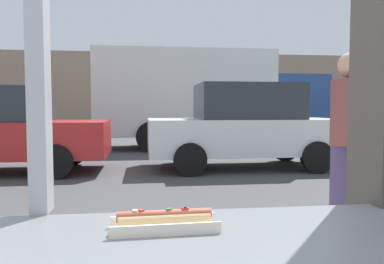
{
  "coord_description": "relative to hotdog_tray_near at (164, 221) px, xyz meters",
  "views": [
    {
      "loc": [
        0.29,
        -1.05,
        1.31
      ],
      "look_at": [
        0.79,
        2.83,
        1.06
      ],
      "focal_mm": 36.11,
      "sensor_mm": 36.0,
      "label": 1
    }
  ],
  "objects": [
    {
      "name": "parked_car_white",
      "position": [
        2.14,
        7.21,
        -0.13
      ],
      "size": [
        4.11,
        1.95,
        1.81
      ],
      "color": "silver",
      "rests_on": "ground"
    },
    {
      "name": "pedestrian",
      "position": [
        1.71,
        2.18,
        0.04
      ],
      "size": [
        0.32,
        0.32,
        1.63
      ],
      "color": "#473961",
      "rests_on": "sidewalk_strip"
    },
    {
      "name": "ground_plane",
      "position": [
        -0.34,
        8.14,
        -1.04
      ],
      "size": [
        60.0,
        60.0,
        0.0
      ],
      "primitive_type": "plane",
      "color": "#424244"
    },
    {
      "name": "hotdog_tray_near",
      "position": [
        0.0,
        0.0,
        0.0
      ],
      "size": [
        0.26,
        0.1,
        0.05
      ],
      "color": "beige",
      "rests_on": "window_counter"
    },
    {
      "name": "box_truck",
      "position": [
        1.96,
        11.53,
        0.63
      ],
      "size": [
        7.31,
        2.44,
        3.08
      ],
      "color": "silver",
      "rests_on": "ground"
    },
    {
      "name": "building_facade_far",
      "position": [
        -0.34,
        18.97,
        0.98
      ],
      "size": [
        28.0,
        1.2,
        4.03
      ],
      "primitive_type": "cube",
      "color": "gray",
      "rests_on": "ground"
    }
  ]
}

